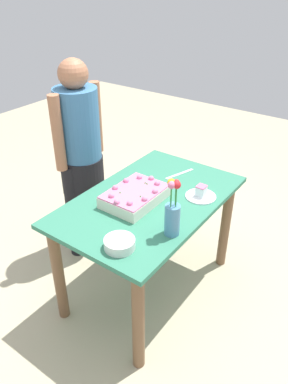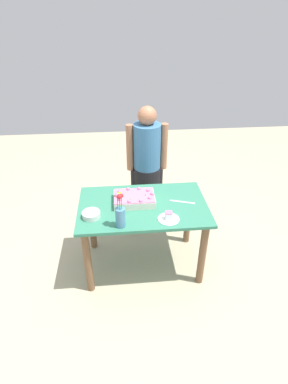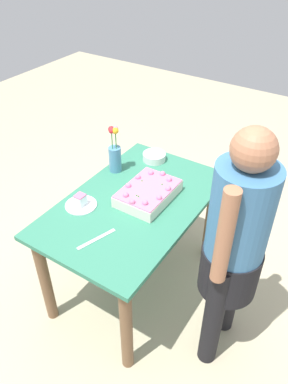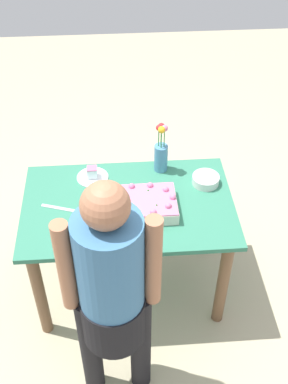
{
  "view_description": "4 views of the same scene",
  "coord_description": "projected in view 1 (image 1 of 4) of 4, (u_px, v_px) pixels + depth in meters",
  "views": [
    {
      "loc": [
        -1.61,
        -1.12,
        1.99
      ],
      "look_at": [
        -0.03,
        0.02,
        0.8
      ],
      "focal_mm": 35.0,
      "sensor_mm": 36.0,
      "label": 1
    },
    {
      "loc": [
        -0.21,
        -2.33,
        2.34
      ],
      "look_at": [
        0.02,
        0.07,
        0.85
      ],
      "focal_mm": 28.0,
      "sensor_mm": 36.0,
      "label": 2
    },
    {
      "loc": [
        1.47,
        1.03,
        2.18
      ],
      "look_at": [
        -0.04,
        0.05,
        0.82
      ],
      "focal_mm": 35.0,
      "sensor_mm": 36.0,
      "label": 3
    },
    {
      "loc": [
        0.06,
        2.01,
        2.65
      ],
      "look_at": [
        -0.09,
        0.02,
        0.85
      ],
      "focal_mm": 45.0,
      "sensor_mm": 36.0,
      "label": 4
    }
  ],
  "objects": [
    {
      "name": "cake_knife",
      "position": [
        180.0,
        174.0,
        2.59
      ],
      "size": [
        0.23,
        0.09,
        0.0
      ],
      "primitive_type": "cube",
      "rotation": [
        0.0,
        0.0,
        2.82
      ],
      "color": "silver",
      "rests_on": "dining_table"
    },
    {
      "name": "person_standing",
      "position": [
        80.0,
        150.0,
        2.68
      ],
      "size": [
        0.45,
        0.31,
        1.49
      ],
      "rotation": [
        0.0,
        0.0,
        -1.57
      ],
      "color": "black",
      "rests_on": "ground_plane"
    },
    {
      "name": "serving_plate_with_slice",
      "position": [
        201.0,
        194.0,
        2.32
      ],
      "size": [
        0.19,
        0.19,
        0.08
      ],
      "color": "white",
      "rests_on": "dining_table"
    },
    {
      "name": "dining_table",
      "position": [
        149.0,
        217.0,
        2.39
      ],
      "size": [
        1.22,
        0.76,
        0.75
      ],
      "color": "#32785C",
      "rests_on": "ground_plane"
    },
    {
      "name": "fruit_bowl",
      "position": [
        120.0,
        244.0,
        1.9
      ],
      "size": [
        0.16,
        0.16,
        0.05
      ],
      "primitive_type": "cylinder",
      "color": "silver",
      "rests_on": "dining_table"
    },
    {
      "name": "sheet_cake",
      "position": [
        135.0,
        196.0,
        2.27
      ],
      "size": [
        0.39,
        0.27,
        0.1
      ],
      "color": "silver",
      "rests_on": "dining_table"
    },
    {
      "name": "ground_plane",
      "position": [
        149.0,
        286.0,
        2.7
      ],
      "size": [
        8.0,
        8.0,
        0.0
      ],
      "primitive_type": "plane",
      "color": "tan"
    },
    {
      "name": "flower_vase",
      "position": [
        173.0,
        214.0,
        1.95
      ],
      "size": [
        0.08,
        0.08,
        0.33
      ],
      "color": "teal",
      "rests_on": "dining_table"
    }
  ]
}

